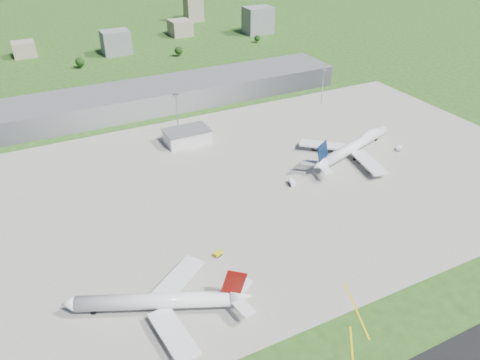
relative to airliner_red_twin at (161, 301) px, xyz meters
name	(u,v)px	position (x,y,z in m)	size (l,w,h in m)	color
ground	(147,116)	(48.36, 174.10, -4.92)	(1400.00, 1400.00, 0.00)	#264816
apron	(230,189)	(58.36, 64.10, -4.88)	(360.00, 190.00, 0.08)	gray
terminal	(140,99)	(48.36, 189.10, 2.58)	(300.00, 42.00, 15.00)	gray
ops_building	(187,136)	(58.36, 124.10, -0.92)	(26.00, 16.00, 8.00)	silver
mast_center	(177,107)	(58.36, 139.10, 12.78)	(3.50, 2.00, 25.90)	gray
mast_east	(323,80)	(168.36, 139.10, 12.78)	(3.50, 2.00, 25.90)	gray
airliner_red_twin	(161,301)	(0.00, 0.00, 0.00)	(63.60, 47.93, 18.48)	white
airliner_blue_quad	(355,146)	(139.54, 65.82, 0.51)	(72.74, 55.72, 19.53)	white
tug_yellow	(218,254)	(31.01, 18.70, -3.98)	(4.15, 3.31, 1.80)	#C7C20B
van_white_near	(292,183)	(88.68, 52.78, -3.57)	(3.43, 5.71, 2.70)	white
van_white_far	(399,149)	(166.31, 57.30, -3.78)	(4.69, 3.95, 2.25)	white
bldg_cw	(24,49)	(-11.64, 364.10, 2.08)	(20.00, 18.00, 14.00)	gray
bldg_c	(116,42)	(68.36, 334.10, 6.08)	(26.00, 20.00, 22.00)	slate
bldg_ce	(180,28)	(148.36, 374.10, 3.08)	(22.00, 24.00, 16.00)	gray
bldg_e	(258,20)	(228.36, 344.10, 9.08)	(30.00, 22.00, 28.00)	slate
bldg_tall_e	(193,5)	(188.36, 434.10, 13.08)	(20.00, 18.00, 36.00)	gray
tree_c	(80,62)	(28.36, 304.10, 0.91)	(8.10, 8.10, 9.90)	#382314
tree_e	(179,51)	(118.36, 299.10, 0.59)	(7.65, 7.65, 9.35)	#382314
tree_far_e	(257,38)	(208.36, 309.10, -0.39)	(6.30, 6.30, 7.70)	#382314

